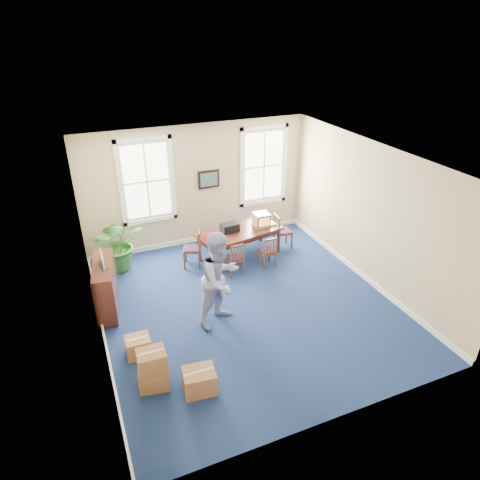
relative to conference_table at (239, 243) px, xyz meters
name	(u,v)px	position (x,y,z in m)	size (l,w,h in m)	color
floor	(246,304)	(-0.67, -2.01, -0.36)	(6.50, 6.50, 0.00)	navy
ceiling	(248,160)	(-0.67, -2.01, 2.84)	(6.50, 6.50, 0.00)	white
wall_back	(197,186)	(-0.67, 1.24, 1.24)	(6.50, 6.50, 0.00)	tan
wall_front	(342,339)	(-0.67, -5.26, 1.24)	(6.50, 6.50, 0.00)	tan
wall_left	(90,268)	(-3.67, -2.01, 1.24)	(6.50, 6.50, 0.00)	tan
wall_right	(370,214)	(2.33, -2.01, 1.24)	(6.50, 6.50, 0.00)	tan
baseboard_back	(200,238)	(-0.67, 1.21, -0.30)	(6.00, 0.04, 0.12)	white
baseboard_left	(104,337)	(-3.64, -2.01, -0.30)	(0.04, 6.50, 0.12)	white
baseboard_right	(360,273)	(2.30, -2.01, -0.30)	(0.04, 6.50, 0.12)	white
window_left	(147,181)	(-1.97, 1.22, 1.54)	(1.40, 0.12, 2.20)	white
window_right	(264,166)	(1.23, 1.22, 1.54)	(1.40, 0.12, 2.20)	white
wall_picture	(209,179)	(-0.37, 1.19, 1.39)	(0.58, 0.06, 0.48)	black
conference_table	(239,243)	(0.00, 0.00, 0.00)	(2.13, 0.97, 0.72)	#441E15
crt_tv	(261,220)	(0.63, 0.05, 0.54)	(0.38, 0.42, 0.35)	#B7B7BC
game_console	(272,224)	(0.92, 0.00, 0.39)	(0.16, 0.20, 0.05)	white
equipment_bag	(230,228)	(-0.24, 0.05, 0.47)	(0.43, 0.28, 0.22)	black
chair_near_left	(234,258)	(-0.43, -0.72, 0.06)	(0.38, 0.38, 0.84)	brown
chair_near_right	(267,251)	(0.43, -0.72, 0.05)	(0.37, 0.37, 0.83)	brown
chair_end_left	(192,249)	(-1.26, 0.00, 0.11)	(0.43, 0.43, 0.95)	brown
chair_end_right	(283,231)	(1.26, 0.00, 0.11)	(0.42, 0.42, 0.94)	brown
man	(220,279)	(-1.36, -2.32, 0.63)	(0.97, 0.75, 1.98)	#8899C8
credenza	(106,287)	(-3.42, -1.03, 0.17)	(0.39, 1.36, 1.07)	#441E15
brochure_rack	(102,259)	(-3.40, -1.03, 0.85)	(0.11, 0.65, 0.28)	#99999E
potted_plant	(118,244)	(-2.92, 0.57, 0.31)	(1.21, 1.06, 1.35)	#255A21
cardboard_boxes	(163,361)	(-2.82, -3.43, 0.02)	(1.34, 1.34, 0.77)	#9B6541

